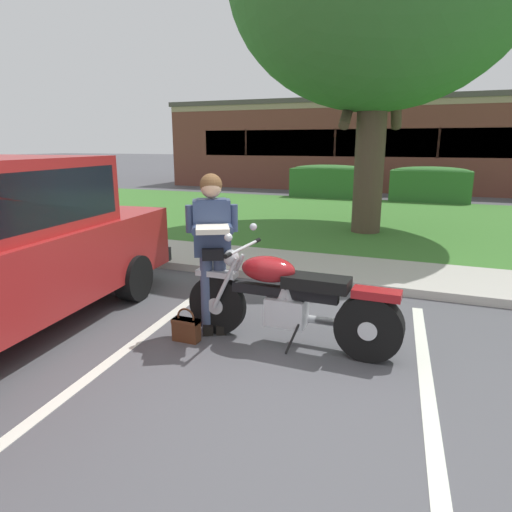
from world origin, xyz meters
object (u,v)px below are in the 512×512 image
Objects in this scene: motorcycle at (297,301)px; hedge_center_left at (430,184)px; handbag at (186,328)px; brick_building at (439,145)px; hedge_left at (330,181)px; rider_person at (212,242)px.

motorcycle is 0.87× the size of hedge_center_left.
hedge_center_left reaches higher than motorcycle.
handbag is at bearing -99.15° from hedge_center_left.
brick_building is at bearing 86.77° from motorcycle.
motorcycle is at bearing -94.38° from hedge_center_left.
hedge_left reaches higher than motorcycle.
hedge_center_left reaches higher than handbag.
rider_person is 19.32m from brick_building.
hedge_center_left is at bearing 80.85° from handbag.
handbag is 12.91m from hedge_center_left.
hedge_center_left is (0.95, 12.44, 0.17)m from motorcycle.
motorcycle is 0.09× the size of brick_building.
rider_person reaches higher than handbag.
motorcycle is 1.19m from handbag.
rider_person is at bearing 178.78° from motorcycle.
handbag is at bearing -83.83° from hedge_left.
hedge_center_left is (3.43, 0.00, 0.00)m from hedge_left.
rider_person is 0.93m from handbag.
rider_person reaches higher than hedge_center_left.
handbag is 0.02× the size of brick_building.
rider_person is at bearing -98.64° from hedge_center_left.
motorcycle is 12.48m from hedge_center_left.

